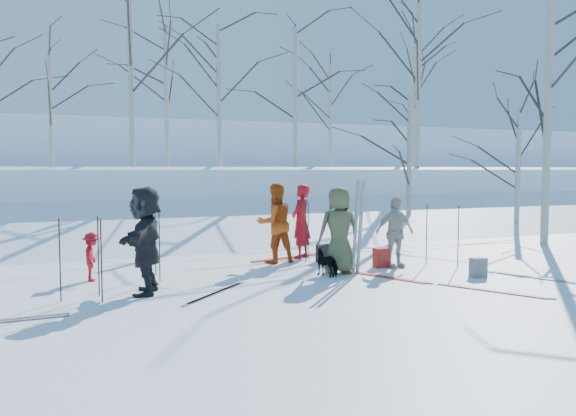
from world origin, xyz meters
name	(u,v)px	position (x,y,z in m)	size (l,w,h in m)	color
ground	(317,282)	(0.00, 0.00, 0.00)	(120.00, 120.00, 0.00)	white
snow_ramp	(221,234)	(0.00, 7.00, 0.15)	(70.00, 9.50, 1.40)	white
snow_plateau	(166,193)	(0.00, 17.00, 1.00)	(70.00, 18.00, 2.20)	white
far_hill	(122,170)	(0.00, 38.00, 2.00)	(90.00, 30.00, 6.00)	white
skier_olive_center	(339,230)	(0.75, 0.60, 0.88)	(0.86, 0.56, 1.77)	#484C2D
skier_red_north	(301,221)	(0.82, 2.73, 0.88)	(0.64, 0.42, 1.76)	#B51019
skier_redor_behind	(275,223)	(0.02, 2.33, 0.90)	(0.88, 0.68, 1.80)	#BA440E
skier_red_seated	(92,257)	(-3.94, 1.67, 0.47)	(0.60, 0.35, 0.93)	#B51019
skier_cream_east	(395,232)	(2.20, 0.80, 0.76)	(0.89, 0.37, 1.53)	beige
skier_grey_west	(145,240)	(-3.14, 0.18, 0.92)	(1.70, 0.54, 1.84)	black
dog	(328,262)	(0.44, 0.47, 0.27)	(0.29, 0.63, 0.53)	black
upright_ski_left	(356,228)	(0.99, 0.34, 0.95)	(0.07, 0.02, 1.90)	silver
upright_ski_right	(360,228)	(1.11, 0.35, 0.95)	(0.07, 0.02, 1.90)	silver
ski_pair_a	(535,278)	(4.11, -1.25, 0.01)	(0.94, 1.82, 0.02)	silver
ski_pair_b	(494,291)	(2.49, -1.91, 0.01)	(1.12, 1.75, 0.02)	#B8311A
ski_pair_c	(216,293)	(-2.04, -0.27, 0.01)	(1.48, 1.49, 0.02)	silver
ski_pair_e	(285,258)	(0.44, 2.80, 0.01)	(1.88, 0.70, 0.02)	#B8311A
ski_pair_f	(386,277)	(1.42, -0.12, 0.01)	(1.00, 1.80, 0.02)	#B8311A
ski_pole_a	(98,256)	(-3.90, 0.29, 0.67)	(0.02, 0.02, 1.34)	black
ski_pole_b	(101,261)	(-3.88, -0.22, 0.67)	(0.02, 0.02, 1.34)	black
ski_pole_c	(427,235)	(3.02, 0.79, 0.67)	(0.02, 0.02, 1.34)	black
ski_pole_d	(458,237)	(3.47, 0.28, 0.67)	(0.02, 0.02, 1.34)	black
ski_pole_e	(308,230)	(0.96, 2.61, 0.67)	(0.02, 0.02, 1.34)	black
ski_pole_f	(306,233)	(0.68, 2.11, 0.67)	(0.02, 0.02, 1.34)	black
ski_pole_g	(159,246)	(-2.76, 1.13, 0.67)	(0.02, 0.02, 1.34)	black
ski_pole_h	(155,242)	(-2.74, 1.78, 0.67)	(0.02, 0.02, 1.34)	black
ski_pole_i	(60,260)	(-4.49, 0.09, 0.67)	(0.02, 0.02, 1.34)	black
backpack_red	(381,258)	(1.93, 0.90, 0.21)	(0.32, 0.22, 0.42)	#A12118
backpack_grey	(478,267)	(3.14, -0.75, 0.19)	(0.30, 0.20, 0.38)	slate
backpack_dark	(324,253)	(1.11, 2.02, 0.20)	(0.34, 0.24, 0.40)	black
birch_plateau_a	(131,61)	(-2.20, 10.38, 5.76)	(5.59, 5.59, 7.12)	silver
birch_plateau_c	(418,73)	(10.03, 11.33, 6.29)	(6.33, 6.33, 8.18)	silver
birch_plateau_e	(331,116)	(6.68, 13.14, 4.49)	(3.80, 3.80, 4.57)	silver
birch_plateau_g	(166,97)	(-0.19, 15.22, 5.22)	(4.83, 4.83, 6.05)	silver
birch_plateau_h	(295,98)	(3.98, 10.74, 4.87)	(4.34, 4.34, 5.35)	silver
birch_plateau_i	(415,104)	(11.95, 14.39, 5.38)	(5.05, 5.05, 6.36)	silver
birch_plateau_j	(51,110)	(-4.81, 13.75, 4.37)	(3.64, 3.64, 4.35)	silver
birch_plateau_k	(219,96)	(1.24, 11.81, 4.93)	(4.42, 4.42, 5.46)	silver
birch_edge_b	(548,115)	(8.11, 2.37, 3.63)	(5.68, 5.68, 7.26)	silver
birch_edge_c	(518,171)	(9.75, 5.11, 2.07)	(3.50, 3.50, 4.14)	silver
birch_edge_e	(409,165)	(6.14, 6.13, 2.27)	(3.78, 3.78, 4.54)	silver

